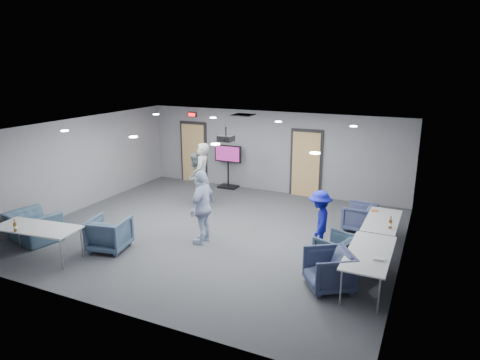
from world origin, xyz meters
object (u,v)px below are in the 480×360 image
at_px(chair_right_a, 359,217).
at_px(bottle_right, 390,224).
at_px(person_c, 203,207).
at_px(table_front_left, 37,229).
at_px(person_d, 319,221).
at_px(tv_stand, 228,164).
at_px(table_right_b, 369,254).
at_px(chair_front_b, 33,227).
at_px(projector, 226,138).
at_px(chair_right_b, 336,251).
at_px(table_right_a, 382,222).
at_px(bottle_front, 15,227).
at_px(chair_right_c, 329,270).
at_px(chair_front_a, 109,234).
at_px(person_b, 195,179).
at_px(person_a, 202,175).

bearing_deg(chair_right_a, bottle_right, 36.50).
height_order(person_c, table_front_left, person_c).
bearing_deg(person_d, tv_stand, -141.30).
bearing_deg(table_right_b, person_c, 82.79).
bearing_deg(chair_front_b, projector, -133.23).
xyz_separation_m(chair_right_b, table_right_a, (0.76, 1.28, 0.34)).
relative_size(chair_right_a, table_right_a, 0.44).
height_order(table_right_b, bottle_front, bottle_front).
bearing_deg(chair_right_c, projector, -155.10).
height_order(chair_right_b, table_right_a, table_right_a).
bearing_deg(table_right_b, chair_front_a, 97.78).
bearing_deg(bottle_right, chair_right_c, -116.10).
relative_size(table_right_b, tv_stand, 1.30).
height_order(chair_right_a, bottle_front, bottle_front).
bearing_deg(table_right_a, tv_stand, 60.90).
xyz_separation_m(table_front_left, projector, (3.01, 3.32, 1.72)).
height_order(chair_right_a, tv_stand, tv_stand).
height_order(chair_right_c, tv_stand, tv_stand).
height_order(person_b, bottle_front, person_b).
bearing_deg(person_c, table_right_a, 107.80).
xyz_separation_m(chair_right_b, bottle_front, (-6.30, -2.77, 0.48)).
bearing_deg(chair_right_c, chair_front_b, -117.43).
bearing_deg(projector, chair_right_c, -29.20).
bearing_deg(chair_front_a, table_front_left, 29.94).
bearing_deg(chair_front_a, chair_front_b, -0.39).
bearing_deg(chair_right_c, bottle_front, -108.42).
bearing_deg(person_a, table_right_a, 56.85).
bearing_deg(tv_stand, bottle_front, -102.30).
distance_m(table_right_a, tv_stand, 6.30).
height_order(person_b, chair_right_a, person_b).
xyz_separation_m(chair_right_b, table_right_b, (0.76, -0.62, 0.34)).
distance_m(chair_front_a, projector, 3.60).
xyz_separation_m(person_c, chair_right_b, (3.20, 0.12, -0.56)).
relative_size(person_a, chair_front_b, 1.72).
bearing_deg(bottle_front, table_right_b, 16.95).
height_order(chair_right_b, projector, projector).
height_order(person_d, table_right_a, person_d).
xyz_separation_m(chair_front_a, bottle_right, (5.95, 2.20, 0.44)).
relative_size(chair_right_b, bottle_right, 2.71).
bearing_deg(chair_right_b, chair_front_b, -55.77).
bearing_deg(tv_stand, chair_front_b, -110.01).
bearing_deg(person_c, bottle_right, 100.70).
distance_m(chair_right_a, tv_stand, 5.28).
xyz_separation_m(person_d, bottle_right, (1.52, 0.18, 0.11)).
relative_size(chair_right_a, bottle_front, 2.80).
distance_m(chair_right_a, bottle_front, 8.16).
relative_size(bottle_right, projector, 0.75).
bearing_deg(person_d, person_c, -84.24).
distance_m(chair_front_a, chair_front_b, 2.06).
height_order(chair_right_a, chair_front_a, chair_front_a).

